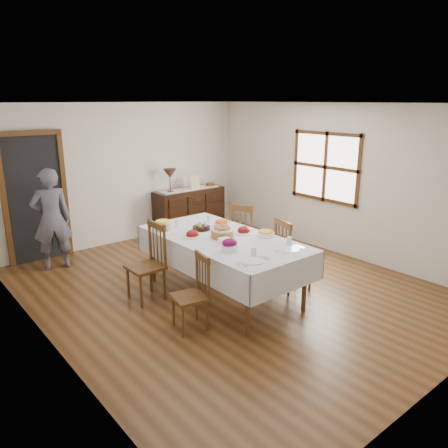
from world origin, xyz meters
TOP-DOWN VIEW (x-y plane):
  - ground at (0.00, 0.00)m, footprint 6.00×6.00m
  - room_shell at (-0.15, 0.42)m, footprint 5.02×6.02m
  - dining_table at (-0.20, -0.12)m, footprint 1.25×2.46m
  - chair_left_near at (-1.05, -0.61)m, footprint 0.45×0.45m
  - chair_left_far at (-1.05, 0.42)m, footprint 0.44×0.44m
  - chair_right_near at (0.66, -0.58)m, footprint 0.53×0.53m
  - chair_right_far at (0.64, 0.35)m, footprint 0.57×0.57m
  - sideboard at (1.23, 2.72)m, footprint 1.48×0.54m
  - person at (-1.65, 2.40)m, footprint 0.61×0.46m
  - bread_basket at (-0.21, -0.12)m, footprint 0.30×0.30m
  - egg_basket at (-0.20, 0.36)m, footprint 0.26×0.26m
  - ham_platter_a at (-0.50, 0.17)m, footprint 0.27×0.27m
  - ham_platter_b at (0.16, -0.14)m, footprint 0.30×0.30m
  - beet_bowl at (-0.47, -0.57)m, footprint 0.22×0.22m
  - carrot_bowl at (0.13, 0.32)m, footprint 0.24×0.24m
  - pineapple_bowl at (-0.64, 0.70)m, footprint 0.22×0.22m
  - casserole_dish at (0.29, -0.44)m, footprint 0.24×0.24m
  - butter_dish at (-0.34, -0.31)m, footprint 0.14×0.09m
  - setting_left at (-0.47, -1.00)m, footprint 0.42×0.31m
  - setting_right at (0.17, -0.99)m, footprint 0.42×0.31m
  - glass_far_a at (-0.41, 0.69)m, footprint 0.06×0.06m
  - glass_far_b at (0.16, 0.66)m, footprint 0.06×0.06m
  - runner at (1.23, 2.71)m, footprint 1.30×0.35m
  - table_lamp at (0.77, 2.70)m, footprint 0.26×0.26m
  - picture_frame at (1.32, 2.63)m, footprint 0.22×0.08m
  - deco_bowl at (1.76, 2.70)m, footprint 0.20×0.20m

SIDE VIEW (x-z plane):
  - ground at x=0.00m, z-range 0.00..0.00m
  - sideboard at x=1.23m, z-range 0.00..0.89m
  - chair_left_near at x=-1.05m, z-range 0.01..0.92m
  - chair_right_near at x=0.66m, z-range 0.01..1.06m
  - chair_left_far at x=-1.05m, z-range 0.01..1.07m
  - chair_right_far at x=0.64m, z-range 0.01..1.12m
  - dining_table at x=-0.20m, z-range 0.33..1.17m
  - setting_left at x=-0.47m, z-range 0.82..0.92m
  - setting_right at x=0.17m, z-range 0.82..0.92m
  - ham_platter_b at x=0.16m, z-range 0.82..0.93m
  - ham_platter_a at x=-0.50m, z-range 0.82..0.93m
  - person at x=-1.65m, z-range 0.00..1.75m
  - egg_basket at x=-0.20m, z-range 0.83..0.93m
  - butter_dish at x=-0.34m, z-range 0.84..0.91m
  - casserole_dish at x=0.29m, z-range 0.84..0.92m
  - carrot_bowl at x=0.13m, z-range 0.84..0.92m
  - glass_far_b at x=0.16m, z-range 0.84..0.94m
  - runner at x=1.23m, z-range 0.89..0.90m
  - glass_far_a at x=-0.41m, z-range 0.84..0.95m
  - beet_bowl at x=-0.47m, z-range 0.84..0.99m
  - pineapple_bowl at x=-0.64m, z-range 0.84..0.98m
  - deco_bowl at x=1.76m, z-range 0.89..0.95m
  - bread_basket at x=-0.21m, z-range 0.83..1.01m
  - picture_frame at x=1.32m, z-range 0.89..1.17m
  - table_lamp at x=0.77m, z-range 1.01..1.47m
  - room_shell at x=-0.15m, z-range 0.32..2.97m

